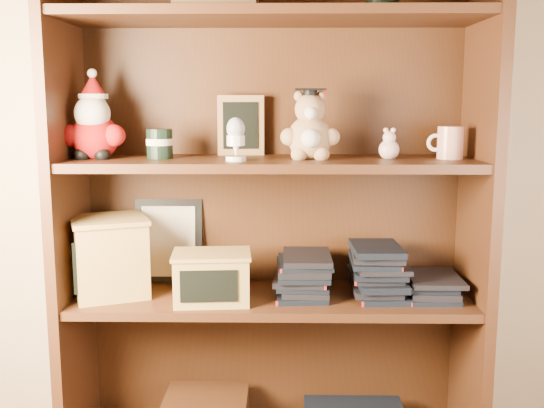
{
  "coord_description": "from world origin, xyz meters",
  "views": [
    {
      "loc": [
        -0.06,
        -0.49,
        1.11
      ],
      "look_at": [
        -0.09,
        1.3,
        0.82
      ],
      "focal_mm": 42.0,
      "sensor_mm": 36.0,
      "label": 1
    }
  ],
  "objects": [
    {
      "name": "grad_teddy_bear",
      "position": [
        0.01,
        1.3,
        1.03
      ],
      "size": [
        0.17,
        0.14,
        0.2
      ],
      "color": "tan",
      "rests_on": "shelf_upper"
    },
    {
      "name": "shelf_upper",
      "position": [
        -0.09,
        1.3,
        0.94
      ],
      "size": [
        1.14,
        0.33,
        0.02
      ],
      "color": "#422413",
      "rests_on": "ground"
    },
    {
      "name": "chalkboard_plaque",
      "position": [
        -0.19,
        1.42,
        1.04
      ],
      "size": [
        0.14,
        0.08,
        0.18
      ],
      "color": "#9E7547",
      "rests_on": "shelf_upper"
    },
    {
      "name": "bookcase",
      "position": [
        -0.09,
        1.36,
        0.78
      ],
      "size": [
        1.2,
        0.35,
        1.6
      ],
      "color": "#422413",
      "rests_on": "ground"
    },
    {
      "name": "pink_figurine",
      "position": [
        0.24,
        1.31,
        0.98
      ],
      "size": [
        0.06,
        0.06,
        0.09
      ],
      "color": "beige",
      "rests_on": "shelf_upper"
    },
    {
      "name": "santa_plush",
      "position": [
        -0.59,
        1.3,
        1.04
      ],
      "size": [
        0.18,
        0.13,
        0.26
      ],
      "color": "#A50F0F",
      "rests_on": "shelf_upper"
    },
    {
      "name": "teachers_tin",
      "position": [
        -0.41,
        1.3,
        0.99
      ],
      "size": [
        0.07,
        0.07,
        0.08
      ],
      "color": "black",
      "rests_on": "shelf_upper"
    },
    {
      "name": "book_stack_mid",
      "position": [
        0.21,
        1.3,
        0.62
      ],
      "size": [
        0.14,
        0.2,
        0.14
      ],
      "color": "black",
      "rests_on": "shelf_lower"
    },
    {
      "name": "certificate_frame",
      "position": [
        -0.42,
        1.44,
        0.68
      ],
      "size": [
        0.21,
        0.05,
        0.26
      ],
      "color": "black",
      "rests_on": "shelf_lower"
    },
    {
      "name": "pencils_box",
      "position": [
        -0.26,
        1.24,
        0.62
      ],
      "size": [
        0.23,
        0.17,
        0.14
      ],
      "color": "tan",
      "rests_on": "shelf_lower"
    },
    {
      "name": "book_stack_right",
      "position": [
        0.37,
        1.3,
        0.58
      ],
      "size": [
        0.14,
        0.2,
        0.06
      ],
      "color": "black",
      "rests_on": "shelf_lower"
    },
    {
      "name": "treats_box",
      "position": [
        -0.56,
        1.3,
        0.67
      ],
      "size": [
        0.27,
        0.27,
        0.23
      ],
      "color": "tan",
      "rests_on": "shelf_lower"
    },
    {
      "name": "teacher_mug",
      "position": [
        0.41,
        1.3,
        1.0
      ],
      "size": [
        0.1,
        0.07,
        0.09
      ],
      "color": "silver",
      "rests_on": "shelf_upper"
    },
    {
      "name": "shelf_lower",
      "position": [
        -0.09,
        1.3,
        0.54
      ],
      "size": [
        1.14,
        0.33,
        0.02
      ],
      "color": "#422413",
      "rests_on": "ground"
    },
    {
      "name": "egg_cup",
      "position": [
        -0.19,
        1.23,
        1.01
      ],
      "size": [
        0.06,
        0.06,
        0.12
      ],
      "color": "white",
      "rests_on": "shelf_upper"
    },
    {
      "name": "book_stack_left",
      "position": [
        -0.0,
        1.3,
        0.61
      ],
      "size": [
        0.14,
        0.2,
        0.13
      ],
      "color": "black",
      "rests_on": "shelf_lower"
    }
  ]
}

